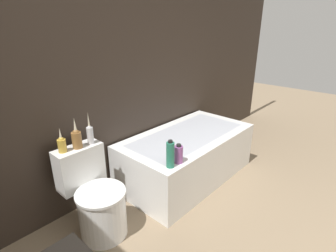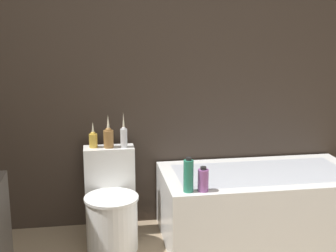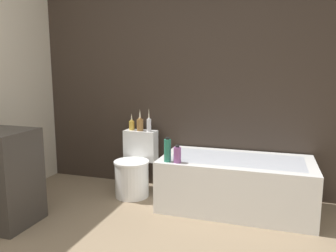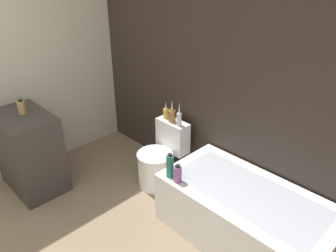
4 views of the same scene
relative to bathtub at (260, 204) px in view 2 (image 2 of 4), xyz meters
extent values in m
cube|color=#332821|center=(-0.78, 0.44, 1.04)|extent=(6.40, 0.06, 2.60)
cube|color=white|center=(0.00, 0.00, 0.00)|extent=(1.49, 0.78, 0.51)
cube|color=#B7BCC6|center=(0.00, 0.00, 0.25)|extent=(1.29, 0.58, 0.01)
cylinder|color=white|center=(-1.13, -0.04, -0.07)|extent=(0.37, 0.37, 0.38)
cylinder|color=white|center=(-1.13, -0.04, 0.13)|extent=(0.39, 0.39, 0.02)
cube|color=white|center=(-1.13, 0.23, 0.26)|extent=(0.38, 0.17, 0.35)
cylinder|color=gold|center=(-1.24, 0.24, 0.49)|extent=(0.06, 0.06, 0.10)
sphere|color=gold|center=(-1.24, 0.24, 0.54)|extent=(0.04, 0.04, 0.04)
cone|color=beige|center=(-1.24, 0.24, 0.59)|extent=(0.02, 0.02, 0.09)
cylinder|color=olive|center=(-1.13, 0.22, 0.50)|extent=(0.08, 0.08, 0.13)
sphere|color=olive|center=(-1.13, 0.22, 0.57)|extent=(0.05, 0.05, 0.05)
cone|color=beige|center=(-1.13, 0.22, 0.63)|extent=(0.03, 0.03, 0.12)
cylinder|color=silver|center=(-1.01, 0.21, 0.51)|extent=(0.05, 0.05, 0.14)
sphere|color=silver|center=(-1.01, 0.21, 0.58)|extent=(0.03, 0.03, 0.03)
cone|color=beige|center=(-1.01, 0.21, 0.64)|extent=(0.02, 0.02, 0.13)
cylinder|color=#267259|center=(-0.62, -0.31, 0.36)|extent=(0.07, 0.07, 0.22)
cylinder|color=black|center=(-0.62, -0.31, 0.48)|extent=(0.04, 0.04, 0.02)
cylinder|color=#8C4C8C|center=(-0.52, -0.31, 0.33)|extent=(0.07, 0.07, 0.15)
cylinder|color=black|center=(-0.52, -0.31, 0.41)|extent=(0.04, 0.04, 0.02)
camera|label=1|loc=(-2.02, -1.55, 1.35)|focal=28.00mm
camera|label=2|loc=(-1.23, -3.19, 1.37)|focal=50.00mm
camera|label=3|loc=(0.32, -3.22, 1.11)|focal=35.00mm
camera|label=4|loc=(1.08, -2.00, 2.02)|focal=35.00mm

